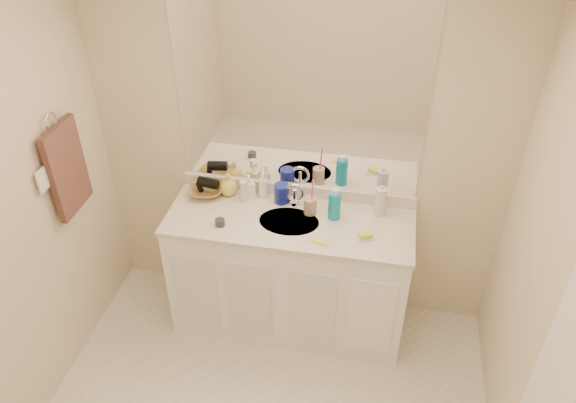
# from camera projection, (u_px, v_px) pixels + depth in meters

# --- Properties ---
(ceiling) EXTENTS (2.60, 2.60, 0.02)m
(ceiling) POSITION_uv_depth(u_px,v_px,m) (227.00, 29.00, 1.72)
(ceiling) COLOR white
(ceiling) RESTS_ON wall_back
(wall_back) EXTENTS (2.60, 0.02, 2.40)m
(wall_back) POSITION_uv_depth(u_px,v_px,m) (298.00, 152.00, 3.46)
(wall_back) COLOR beige
(wall_back) RESTS_ON floor
(wall_right) EXTENTS (0.02, 2.60, 2.40)m
(wall_right) POSITION_uv_depth(u_px,v_px,m) (562.00, 349.00, 2.22)
(wall_right) COLOR beige
(wall_right) RESTS_ON floor
(vanity_cabinet) EXTENTS (1.50, 0.55, 0.85)m
(vanity_cabinet) POSITION_uv_depth(u_px,v_px,m) (289.00, 274.00, 3.70)
(vanity_cabinet) COLOR white
(vanity_cabinet) RESTS_ON floor
(countertop) EXTENTS (1.52, 0.57, 0.03)m
(countertop) POSITION_uv_depth(u_px,v_px,m) (290.00, 221.00, 3.44)
(countertop) COLOR silver
(countertop) RESTS_ON vanity_cabinet
(backsplash) EXTENTS (1.52, 0.03, 0.08)m
(backsplash) POSITION_uv_depth(u_px,v_px,m) (297.00, 190.00, 3.61)
(backsplash) COLOR silver
(backsplash) RESTS_ON countertop
(sink_basin) EXTENTS (0.37, 0.37, 0.02)m
(sink_basin) POSITION_uv_depth(u_px,v_px,m) (289.00, 223.00, 3.42)
(sink_basin) COLOR #BBB2A3
(sink_basin) RESTS_ON countertop
(faucet) EXTENTS (0.02, 0.02, 0.11)m
(faucet) POSITION_uv_depth(u_px,v_px,m) (294.00, 197.00, 3.52)
(faucet) COLOR silver
(faucet) RESTS_ON countertop
(mirror) EXTENTS (1.48, 0.01, 1.20)m
(mirror) POSITION_uv_depth(u_px,v_px,m) (299.00, 98.00, 3.24)
(mirror) COLOR white
(mirror) RESTS_ON wall_back
(blue_mug) EXTENTS (0.12, 0.12, 0.13)m
(blue_mug) POSITION_uv_depth(u_px,v_px,m) (282.00, 193.00, 3.54)
(blue_mug) COLOR navy
(blue_mug) RESTS_ON countertop
(tan_cup) EXTENTS (0.08, 0.08, 0.11)m
(tan_cup) POSITION_uv_depth(u_px,v_px,m) (310.00, 206.00, 3.45)
(tan_cup) COLOR tan
(tan_cup) RESTS_ON countertop
(toothbrush) EXTENTS (0.02, 0.04, 0.21)m
(toothbrush) POSITION_uv_depth(u_px,v_px,m) (312.00, 193.00, 3.39)
(toothbrush) COLOR #FF4375
(toothbrush) RESTS_ON tan_cup
(mouthwash_bottle) EXTENTS (0.10, 0.10, 0.18)m
(mouthwash_bottle) POSITION_uv_depth(u_px,v_px,m) (334.00, 205.00, 3.39)
(mouthwash_bottle) COLOR #0E8EB1
(mouthwash_bottle) RESTS_ON countertop
(clear_pump_bottle) EXTENTS (0.09, 0.09, 0.19)m
(clear_pump_bottle) POSITION_uv_depth(u_px,v_px,m) (380.00, 201.00, 3.42)
(clear_pump_bottle) COLOR silver
(clear_pump_bottle) RESTS_ON countertop
(soap_dish) EXTENTS (0.11, 0.10, 0.01)m
(soap_dish) POSITION_uv_depth(u_px,v_px,m) (365.00, 237.00, 3.28)
(soap_dish) COLOR silver
(soap_dish) RESTS_ON countertop
(green_soap) EXTENTS (0.09, 0.08, 0.03)m
(green_soap) POSITION_uv_depth(u_px,v_px,m) (365.00, 235.00, 3.27)
(green_soap) COLOR #B5E136
(green_soap) RESTS_ON soap_dish
(orange_comb) EXTENTS (0.11, 0.05, 0.00)m
(orange_comb) POSITION_uv_depth(u_px,v_px,m) (319.00, 243.00, 3.24)
(orange_comb) COLOR yellow
(orange_comb) RESTS_ON countertop
(dark_jar) EXTENTS (0.08, 0.08, 0.04)m
(dark_jar) POSITION_uv_depth(u_px,v_px,m) (220.00, 222.00, 3.37)
(dark_jar) COLOR #2D2E34
(dark_jar) RESTS_ON countertop
(extra_white_bottle) EXTENTS (0.05, 0.05, 0.15)m
(extra_white_bottle) POSITION_uv_depth(u_px,v_px,m) (244.00, 191.00, 3.54)
(extra_white_bottle) COLOR silver
(extra_white_bottle) RESTS_ON countertop
(soap_bottle_white) EXTENTS (0.07, 0.07, 0.17)m
(soap_bottle_white) POSITION_uv_depth(u_px,v_px,m) (263.00, 184.00, 3.59)
(soap_bottle_white) COLOR white
(soap_bottle_white) RESTS_ON countertop
(soap_bottle_cream) EXTENTS (0.09, 0.10, 0.16)m
(soap_bottle_cream) POSITION_uv_depth(u_px,v_px,m) (249.00, 186.00, 3.58)
(soap_bottle_cream) COLOR #FEFECF
(soap_bottle_cream) RESTS_ON countertop
(soap_bottle_yellow) EXTENTS (0.15, 0.15, 0.15)m
(soap_bottle_yellow) POSITION_uv_depth(u_px,v_px,m) (228.00, 184.00, 3.60)
(soap_bottle_yellow) COLOR #DFC357
(soap_bottle_yellow) RESTS_ON countertop
(wicker_basket) EXTENTS (0.26, 0.26, 0.05)m
(wicker_basket) POSITION_uv_depth(u_px,v_px,m) (206.00, 191.00, 3.63)
(wicker_basket) COLOR olive
(wicker_basket) RESTS_ON countertop
(hair_dryer) EXTENTS (0.14, 0.09, 0.07)m
(hair_dryer) POSITION_uv_depth(u_px,v_px,m) (208.00, 183.00, 3.59)
(hair_dryer) COLOR black
(hair_dryer) RESTS_ON wicker_basket
(towel_ring) EXTENTS (0.01, 0.11, 0.11)m
(towel_ring) POSITION_uv_depth(u_px,v_px,m) (51.00, 122.00, 3.03)
(towel_ring) COLOR silver
(towel_ring) RESTS_ON wall_left
(hand_towel) EXTENTS (0.04, 0.32, 0.55)m
(hand_towel) POSITION_uv_depth(u_px,v_px,m) (67.00, 169.00, 3.21)
(hand_towel) COLOR #3C2420
(hand_towel) RESTS_ON towel_ring
(switch_plate) EXTENTS (0.01, 0.08, 0.13)m
(switch_plate) POSITION_uv_depth(u_px,v_px,m) (42.00, 180.00, 3.02)
(switch_plate) COLOR white
(switch_plate) RESTS_ON wall_left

